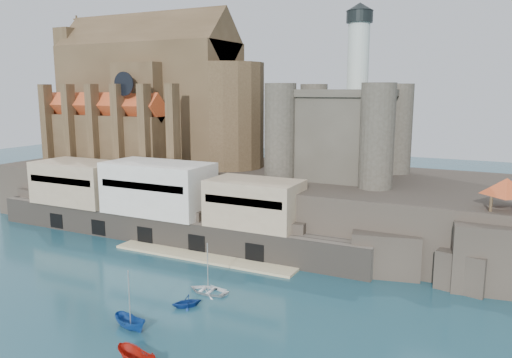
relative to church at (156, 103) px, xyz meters
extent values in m
plane|color=#17404E|center=(24.13, -41.85, -22.13)|extent=(300.00, 300.00, 0.00)
cube|color=#2B2520|center=(24.13, -1.85, -17.13)|extent=(100.00, 34.00, 10.00)
cube|color=#2B2520|center=(-13.87, -18.35, -19.13)|extent=(9.00, 5.00, 6.00)
cube|color=#2B2520|center=(2.13, -18.35, -19.13)|extent=(9.00, 5.00, 6.00)
cube|color=#2B2520|center=(19.13, -18.35, -19.13)|extent=(9.00, 5.00, 6.00)
cube|color=#2B2520|center=(36.13, -18.35, -19.13)|extent=(9.00, 5.00, 6.00)
cube|color=#2B2520|center=(52.13, -18.35, -19.13)|extent=(9.00, 5.00, 6.00)
cube|color=#61584E|center=(16.13, -19.35, -19.88)|extent=(70.00, 6.00, 4.50)
cube|color=#CEBB89|center=(26.13, -23.85, -21.98)|extent=(30.00, 4.00, 0.40)
cube|color=black|center=(-5.87, -22.25, -20.53)|extent=(3.00, 0.40, 2.60)
cube|color=black|center=(4.13, -22.25, -20.53)|extent=(3.00, 0.40, 2.60)
cube|color=black|center=(14.13, -22.25, -20.53)|extent=(3.00, 0.40, 2.60)
cube|color=black|center=(24.13, -22.25, -20.53)|extent=(3.00, 0.40, 2.60)
cube|color=black|center=(34.13, -22.25, -20.53)|extent=(3.00, 0.40, 2.60)
cube|color=tan|center=(-3.87, -18.35, -13.88)|extent=(16.00, 9.00, 7.50)
cube|color=silver|center=(14.13, -18.35, -13.38)|extent=(18.00, 9.00, 8.50)
cube|color=tan|center=(32.13, -18.35, -14.13)|extent=(14.00, 8.00, 7.00)
cube|color=#473621|center=(-1.87, 0.15, -0.13)|extent=(38.00, 14.00, 24.00)
cube|color=#473621|center=(-1.87, 0.15, 11.87)|extent=(38.00, 13.01, 13.01)
cylinder|color=#473621|center=(17.13, 0.15, -2.13)|extent=(14.00, 14.00, 20.00)
cube|color=#473621|center=(2.13, 0.15, -2.13)|extent=(10.00, 20.00, 20.00)
cube|color=#473621|center=(-5.87, -9.35, -7.13)|extent=(28.00, 5.00, 10.00)
cube|color=#473621|center=(-5.87, 9.65, -7.13)|extent=(28.00, 5.00, 10.00)
cube|color=#C34721|center=(-5.87, -9.35, -0.53)|extent=(28.00, 5.66, 5.66)
cube|color=#C34721|center=(-5.87, 9.65, -0.53)|extent=(28.00, 5.66, 5.66)
cube|color=#473621|center=(-20.87, 0.15, 1.87)|extent=(4.00, 10.00, 28.00)
cylinder|color=black|center=(2.13, -11.90, 3.87)|extent=(4.40, 0.30, 4.40)
cube|color=#473621|center=(-17.87, -12.35, -4.13)|extent=(1.60, 2.20, 16.00)
cube|color=#473621|center=(-11.67, -12.35, -4.13)|extent=(1.60, 2.20, 16.00)
cube|color=#473621|center=(-5.47, -12.35, -4.13)|extent=(1.60, 2.20, 16.00)
cube|color=#473621|center=(0.73, -12.35, -4.13)|extent=(1.60, 2.20, 16.00)
cube|color=#473621|center=(6.93, -12.35, -4.13)|extent=(1.60, 2.20, 16.00)
cube|color=#473621|center=(13.13, -12.35, -4.13)|extent=(1.60, 2.20, 16.00)
cube|color=#413C33|center=(40.13, -0.85, -5.13)|extent=(16.00, 16.00, 14.00)
cube|color=#413C33|center=(40.13, -0.85, 2.27)|extent=(17.00, 17.00, 1.20)
cylinder|color=#413C33|center=(32.13, -8.85, -4.13)|extent=(5.20, 5.20, 16.00)
cylinder|color=#413C33|center=(48.13, -8.85, -4.13)|extent=(5.20, 5.20, 16.00)
cylinder|color=#413C33|center=(32.13, 7.15, -4.13)|extent=(5.20, 5.20, 16.00)
cylinder|color=#413C33|center=(48.13, 7.15, -4.13)|extent=(5.20, 5.20, 16.00)
cylinder|color=#B8C8BF|center=(42.13, 1.15, 7.87)|extent=(3.60, 3.60, 12.00)
cylinder|color=black|center=(42.13, 1.15, 14.87)|extent=(4.40, 4.40, 2.00)
cone|color=black|center=(42.13, 1.15, 16.47)|extent=(4.60, 4.60, 1.40)
cube|color=#2B2520|center=(66.13, -15.85, -17.78)|extent=(12.00, 10.00, 8.70)
cube|color=#2B2520|center=(62.13, -18.85, -19.63)|extent=(6.00, 5.00, 5.00)
cube|color=#473621|center=(66.13, -15.85, -13.28)|extent=(4.20, 4.20, 0.30)
cylinder|color=#473621|center=(64.53, -17.45, -11.83)|extent=(0.36, 0.36, 3.20)
cylinder|color=#473621|center=(64.53, -14.25, -11.83)|extent=(0.36, 0.36, 3.20)
pyramid|color=#C34721|center=(66.13, -15.85, -9.13)|extent=(6.40, 6.40, 2.20)
imported|color=#184592|center=(31.31, -46.24, -22.13)|extent=(2.15, 2.11, 4.62)
imported|color=white|center=(33.66, -34.45, -22.13)|extent=(1.13, 3.74, 5.23)
imported|color=navy|center=(33.65, -39.16, -22.13)|extent=(3.45, 3.36, 3.47)
camera|label=1|loc=(65.13, -84.55, 2.87)|focal=35.00mm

